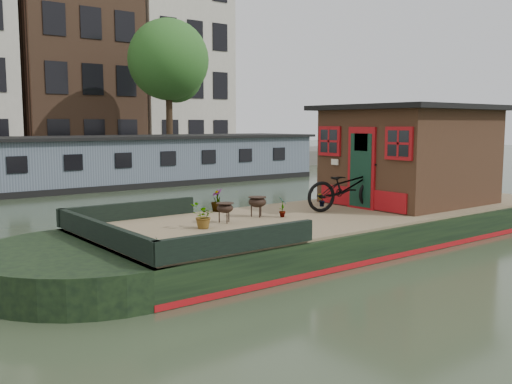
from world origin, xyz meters
TOP-DOWN VIEW (x-y plane):
  - ground at (0.00, 0.00)m, footprint 120.00×120.00m
  - houseboat_hull at (-1.33, 0.00)m, footprint 14.01×4.02m
  - houseboat_deck at (0.00, 0.00)m, footprint 11.80×3.80m
  - bow_bulwark at (-5.07, 0.00)m, footprint 3.00×4.00m
  - cabin at (2.19, 0.00)m, footprint 4.00×3.50m
  - bicycle at (-0.02, 0.04)m, footprint 2.15×1.18m
  - potted_plant_a at (-1.82, 0.18)m, footprint 0.26×0.28m
  - potted_plant_b at (-0.06, 0.83)m, footprint 0.21×0.22m
  - potted_plant_c at (-3.88, 0.09)m, footprint 0.54×0.50m
  - potted_plant_d at (-2.47, 1.70)m, footprint 0.34×0.34m
  - potted_plant_e at (-5.54, -1.26)m, footprint 0.14×0.16m
  - brazier_front at (-3.17, 0.37)m, footprint 0.39×0.39m
  - brazier_rear at (-2.21, 0.56)m, footprint 0.52×0.52m
  - bollard_port at (-5.60, 0.44)m, footprint 0.18×0.18m
  - bollard_stbd at (-5.60, -1.50)m, footprint 0.20×0.20m
  - far_houseboat at (0.00, 14.00)m, footprint 20.40×4.40m
  - quay at (0.00, 20.50)m, footprint 60.00×6.00m
  - townhouse_row at (0.15, 27.50)m, footprint 27.25×8.00m
  - tree_right at (6.14, 19.07)m, footprint 4.40×4.40m

SIDE VIEW (x-z plane):
  - ground at x=0.00m, z-range 0.00..0.00m
  - houseboat_hull at x=-1.33m, z-range -0.03..0.57m
  - quay at x=0.00m, z-range 0.00..0.90m
  - houseboat_deck at x=0.00m, z-range 0.60..0.65m
  - bollard_port at x=-5.60m, z-range 0.65..0.85m
  - bollard_stbd at x=-5.60m, z-range 0.65..0.88m
  - potted_plant_e at x=-5.54m, z-range 0.65..0.92m
  - potted_plant_b at x=-0.06m, z-range 0.65..0.96m
  - bow_bulwark at x=-5.07m, z-range 0.65..1.00m
  - brazier_front at x=-3.17m, z-range 0.65..1.05m
  - brazier_rear at x=-2.21m, z-range 0.65..1.08m
  - potted_plant_a at x=-1.82m, z-range 0.65..1.09m
  - potted_plant_c at x=-3.88m, z-range 0.65..1.13m
  - potted_plant_d at x=-2.47m, z-range 0.65..1.16m
  - far_houseboat at x=0.00m, z-range -0.09..2.02m
  - bicycle at x=-0.02m, z-range 0.65..1.72m
  - cabin at x=2.19m, z-range 0.67..3.09m
  - tree_right at x=6.14m, z-range 2.19..9.59m
  - townhouse_row at x=0.15m, z-range -0.35..16.15m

